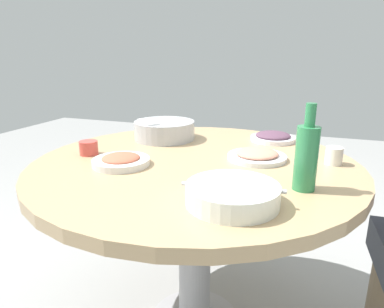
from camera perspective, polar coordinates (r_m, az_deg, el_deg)
The scene contains 9 objects.
round_dining_table at distance 1.33m, azimuth 0.47°, elevation -6.04°, with size 1.23×1.23×0.77m.
rice_bowl at distance 1.61m, azimuth -4.66°, elevation 4.09°, with size 0.28×0.28×0.09m.
soup_bowl at distance 0.92m, azimuth 6.82°, elevation -6.85°, with size 0.25×0.28×0.06m.
dish_tofu_braise at distance 1.26m, azimuth -11.87°, elevation -1.08°, with size 0.21×0.21×0.04m.
dish_eggplant at distance 1.62m, azimuth 13.48°, elevation 2.79°, with size 0.21×0.21×0.04m.
dish_shrimp at distance 1.32m, azimuth 10.88°, elevation -0.20°, with size 0.22×0.22×0.04m.
green_bottle at distance 1.04m, azimuth 18.71°, elevation -0.30°, with size 0.07×0.07×0.26m.
tea_cup_near at distance 1.34m, azimuth 22.78°, elevation -0.29°, with size 0.06×0.06×0.06m, color white.
tea_cup_far at distance 1.42m, azimuth -17.00°, elevation 1.01°, with size 0.07×0.07×0.06m, color #CB473F.
Camera 1 is at (-1.16, -0.40, 1.16)m, focal length 31.67 mm.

